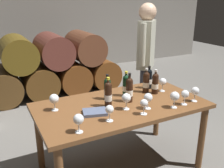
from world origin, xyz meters
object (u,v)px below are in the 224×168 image
wine_bottle_5 (108,94)px  wine_glass_0 (175,97)px  wine_glass_1 (185,94)px  wine_glass_2 (163,82)px  wine_glass_7 (109,110)px  wine_bottle_1 (129,90)px  wine_bottle_3 (149,79)px  wine_bottle_2 (155,83)px  wine_glass_5 (126,98)px  wine_glass_4 (195,91)px  wine_glass_8 (79,120)px  wine_bottle_0 (107,89)px  sommelier_presenting (146,54)px  wine_glass_9 (148,98)px  wine_bottle_6 (126,85)px  dining_table (121,112)px  wine_glass_6 (54,99)px  wine_glass_3 (144,104)px  wine_bottle_4 (146,82)px  tasting_notebook (95,112)px

wine_bottle_5 → wine_glass_0: 0.64m
wine_bottle_5 → wine_glass_1: 0.76m
wine_glass_2 → wine_glass_7: size_ratio=1.05×
wine_bottle_1 → wine_bottle_3: size_ratio=1.13×
wine_bottle_2 → wine_glass_5: bearing=-156.2°
wine_glass_4 → wine_glass_1: bearing=-173.4°
wine_glass_0 → wine_glass_8: size_ratio=1.04×
wine_glass_4 → wine_glass_8: (-1.28, -0.05, 0.00)m
wine_bottle_3 → wine_bottle_1: bearing=-149.5°
wine_bottle_0 → wine_bottle_1: (0.17, -0.16, 0.01)m
wine_glass_2 → wine_glass_5: (-0.62, -0.24, 0.00)m
wine_glass_0 → sommelier_presenting: sommelier_presenting is taller
wine_bottle_0 → wine_glass_9: 0.46m
wine_glass_5 → wine_bottle_6: bearing=60.2°
wine_glass_2 → wine_glass_4: size_ratio=1.00×
wine_bottle_1 → wine_glass_9: bearing=-73.6°
wine_glass_9 → dining_table: bearing=127.5°
wine_glass_8 → wine_glass_9: same height
wine_bottle_2 → wine_bottle_6: size_ratio=0.98×
wine_bottle_3 → wine_glass_8: size_ratio=1.71×
wine_bottle_3 → dining_table: bearing=-153.5°
wine_glass_6 → wine_glass_2: bearing=-2.6°
wine_bottle_6 → wine_glass_1: bearing=-49.9°
wine_bottle_2 → wine_glass_3: 0.57m
wine_bottle_4 → dining_table: bearing=-158.4°
wine_glass_5 → sommelier_presenting: sommelier_presenting is taller
wine_glass_3 → wine_glass_0: bearing=-2.0°
wine_bottle_2 → wine_bottle_3: (0.04, 0.17, -0.00)m
tasting_notebook → sommelier_presenting: bearing=52.3°
wine_bottle_1 → wine_bottle_2: 0.38m
wine_bottle_1 → wine_bottle_6: (0.05, 0.15, -0.01)m
dining_table → wine_glass_3: wine_glass_3 is taller
wine_glass_5 → wine_glass_6: wine_glass_6 is taller
wine_bottle_5 → wine_glass_3: (0.21, -0.30, -0.03)m
dining_table → tasting_notebook: (-0.33, -0.08, 0.11)m
wine_bottle_4 → wine_glass_5: bearing=-145.2°
wine_glass_3 → wine_glass_1: bearing=-0.3°
dining_table → wine_glass_0: bearing=-37.7°
wine_bottle_1 → wine_bottle_5: (-0.25, -0.01, -0.00)m
wine_glass_9 → sommelier_presenting: size_ratio=0.09×
wine_bottle_1 → wine_bottle_5: size_ratio=1.02×
wine_bottle_2 → tasting_notebook: wine_bottle_2 is taller
wine_bottle_4 → wine_glass_1: wine_bottle_4 is taller
wine_bottle_2 → wine_glass_3: size_ratio=1.85×
wine_bottle_6 → tasting_notebook: (-0.48, -0.25, -0.11)m
wine_bottle_5 → wine_glass_9: (0.31, -0.22, -0.02)m
wine_glass_7 → wine_glass_9: (0.44, 0.06, 0.01)m
wine_bottle_4 → wine_glass_2: bearing=-19.5°
wine_glass_6 → dining_table: bearing=-13.6°
wine_bottle_0 → tasting_notebook: wine_bottle_0 is taller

